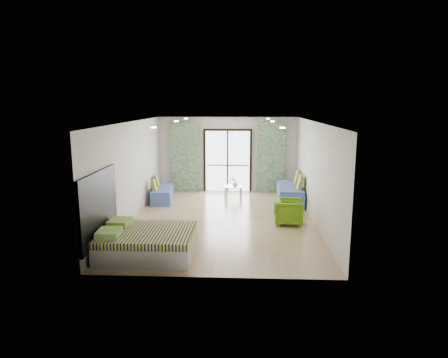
{
  "coord_description": "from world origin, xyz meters",
  "views": [
    {
      "loc": [
        0.55,
        -10.68,
        3.2
      ],
      "look_at": [
        0.04,
        0.01,
        1.15
      ],
      "focal_mm": 32.0,
      "sensor_mm": 36.0,
      "label": 1
    }
  ],
  "objects_px": {
    "daybed_right": "(291,193)",
    "armchair": "(289,210)",
    "coffee_table": "(233,187)",
    "daybed_left": "(162,194)",
    "bed": "(147,242)"
  },
  "relations": [
    {
      "from": "bed",
      "to": "coffee_table",
      "type": "relative_size",
      "value": 2.85
    },
    {
      "from": "bed",
      "to": "daybed_left",
      "type": "relative_size",
      "value": 1.17
    },
    {
      "from": "bed",
      "to": "armchair",
      "type": "bearing_deg",
      "value": 36.3
    },
    {
      "from": "bed",
      "to": "coffee_table",
      "type": "distance_m",
      "value": 5.66
    },
    {
      "from": "bed",
      "to": "armchair",
      "type": "height_order",
      "value": "armchair"
    },
    {
      "from": "daybed_right",
      "to": "armchair",
      "type": "xyz_separation_m",
      "value": [
        -0.33,
        -2.38,
        0.06
      ]
    },
    {
      "from": "bed",
      "to": "coffee_table",
      "type": "xyz_separation_m",
      "value": [
        1.72,
        5.4,
        0.07
      ]
    },
    {
      "from": "daybed_left",
      "to": "coffee_table",
      "type": "bearing_deg",
      "value": 8.88
    },
    {
      "from": "daybed_right",
      "to": "armchair",
      "type": "height_order",
      "value": "daybed_right"
    },
    {
      "from": "coffee_table",
      "to": "armchair",
      "type": "bearing_deg",
      "value": -62.69
    },
    {
      "from": "daybed_left",
      "to": "daybed_right",
      "type": "height_order",
      "value": "daybed_right"
    },
    {
      "from": "daybed_right",
      "to": "armchair",
      "type": "relative_size",
      "value": 2.76
    },
    {
      "from": "daybed_left",
      "to": "coffee_table",
      "type": "relative_size",
      "value": 2.43
    },
    {
      "from": "coffee_table",
      "to": "daybed_left",
      "type": "bearing_deg",
      "value": -165.1
    },
    {
      "from": "bed",
      "to": "armchair",
      "type": "distance_m",
      "value": 4.05
    }
  ]
}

